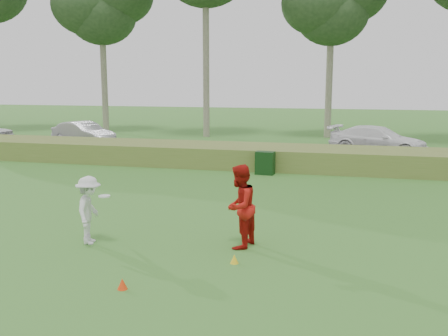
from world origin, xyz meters
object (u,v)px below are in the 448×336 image
(cone_orange, at_px, (122,284))
(utility_cabinet, at_px, (265,163))
(player_white, at_px, (89,210))
(player_red, at_px, (240,206))
(car_mid, at_px, (83,134))
(cone_yellow, at_px, (234,259))
(car_right, at_px, (378,140))

(cone_orange, xyz_separation_m, utility_cabinet, (0.65, 11.85, 0.36))
(player_white, distance_m, utility_cabinet, 9.94)
(player_red, xyz_separation_m, car_mid, (-12.44, 14.99, -0.20))
(cone_yellow, xyz_separation_m, car_right, (3.65, 16.70, 0.67))
(cone_orange, bearing_deg, car_right, 73.88)
(car_mid, relative_size, car_right, 0.86)
(car_mid, bearing_deg, player_red, -117.21)
(car_mid, xyz_separation_m, car_right, (16.21, 0.67, 0.02))
(cone_yellow, distance_m, utility_cabinet, 10.14)
(player_white, distance_m, player_red, 3.49)
(player_white, xyz_separation_m, cone_orange, (1.87, -2.24, -0.69))
(player_red, xyz_separation_m, cone_orange, (-1.57, -2.81, -0.85))
(utility_cabinet, distance_m, car_mid, 12.97)
(car_mid, distance_m, car_right, 16.22)
(cone_orange, bearing_deg, utility_cabinet, 86.87)
(player_white, distance_m, cone_orange, 3.00)
(player_white, xyz_separation_m, car_mid, (-9.00, 15.56, -0.04))
(cone_yellow, height_order, utility_cabinet, utility_cabinet)
(car_right, bearing_deg, player_red, -176.03)
(player_red, distance_m, utility_cabinet, 9.10)
(player_red, bearing_deg, cone_yellow, 19.43)
(player_white, distance_m, car_mid, 17.97)
(cone_orange, distance_m, utility_cabinet, 11.87)
(cone_orange, relative_size, car_mid, 0.05)
(cone_orange, xyz_separation_m, cone_yellow, (1.69, 1.77, -0.01))
(player_red, xyz_separation_m, utility_cabinet, (-0.92, 9.04, -0.49))
(cone_orange, distance_m, cone_yellow, 2.44)
(cone_yellow, distance_m, car_right, 17.11)
(cone_orange, bearing_deg, cone_yellow, 46.33)
(cone_orange, relative_size, utility_cabinet, 0.22)
(utility_cabinet, bearing_deg, car_right, 59.60)
(player_white, relative_size, utility_cabinet, 1.71)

